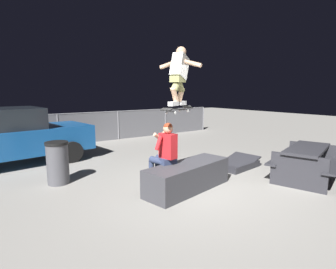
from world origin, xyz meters
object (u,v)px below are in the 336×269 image
(person_sitting_on_ledge, at_px, (164,152))
(skater_airborne, at_px, (179,73))
(trash_bin, at_px, (58,163))
(skateboard, at_px, (178,109))
(ledge_box_main, at_px, (188,177))
(parked_car, at_px, (7,137))
(picnic_table_back, at_px, (306,158))
(kicker_ramp, at_px, (236,165))

(person_sitting_on_ledge, relative_size, skater_airborne, 1.24)
(skater_airborne, relative_size, trash_bin, 1.20)
(skateboard, xyz_separation_m, trash_bin, (-1.85, 1.86, -1.19))
(ledge_box_main, bearing_deg, trash_bin, 137.03)
(trash_bin, bearing_deg, ledge_box_main, -42.97)
(person_sitting_on_ledge, relative_size, parked_car, 0.32)
(parked_car, bearing_deg, ledge_box_main, -56.82)
(person_sitting_on_ledge, xyz_separation_m, picnic_table_back, (2.98, -1.39, -0.29))
(skateboard, height_order, picnic_table_back, skateboard)
(ledge_box_main, height_order, person_sitting_on_ledge, person_sitting_on_ledge)
(skateboard, xyz_separation_m, parked_car, (-2.57, 4.20, -0.87))
(trash_bin, height_order, parked_car, parked_car)
(skateboard, xyz_separation_m, picnic_table_back, (2.83, -1.13, -1.16))
(picnic_table_back, bearing_deg, skater_airborne, 157.36)
(kicker_ramp, relative_size, picnic_table_back, 0.67)
(skater_airborne, distance_m, trash_bin, 3.24)
(picnic_table_back, distance_m, parked_car, 7.60)
(skateboard, distance_m, skater_airborne, 0.69)
(skateboard, bearing_deg, picnic_table_back, -21.84)
(ledge_box_main, xyz_separation_m, kicker_ramp, (2.13, 0.56, -0.22))
(skateboard, bearing_deg, person_sitting_on_ledge, 119.73)
(picnic_table_back, bearing_deg, trash_bin, 147.42)
(ledge_box_main, distance_m, person_sitting_on_ledge, 0.71)
(ledge_box_main, xyz_separation_m, skater_airborne, (-0.17, 0.10, 2.07))
(skater_airborne, relative_size, kicker_ramp, 0.83)
(skateboard, distance_m, kicker_ramp, 2.89)
(kicker_ramp, xyz_separation_m, parked_car, (-4.93, 3.71, 0.73))
(person_sitting_on_ledge, xyz_separation_m, kicker_ramp, (2.50, 0.23, -0.73))
(skater_airborne, relative_size, picnic_table_back, 0.56)
(picnic_table_back, height_order, trash_bin, trash_bin)
(kicker_ramp, xyz_separation_m, trash_bin, (-4.21, 1.37, 0.41))
(skateboard, relative_size, picnic_table_back, 0.50)
(person_sitting_on_ledge, bearing_deg, parked_car, 121.59)
(person_sitting_on_ledge, xyz_separation_m, trash_bin, (-1.70, 1.60, -0.32))
(ledge_box_main, xyz_separation_m, trash_bin, (-2.07, 1.93, 0.19))
(ledge_box_main, height_order, skateboard, skateboard)
(trash_bin, bearing_deg, parked_car, 107.10)
(picnic_table_back, bearing_deg, parked_car, 135.37)
(skater_airborne, relative_size, parked_car, 0.26)
(kicker_ramp, bearing_deg, trash_bin, 161.98)
(parked_car, bearing_deg, trash_bin, -72.90)
(trash_bin, bearing_deg, skateboard, -45.11)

